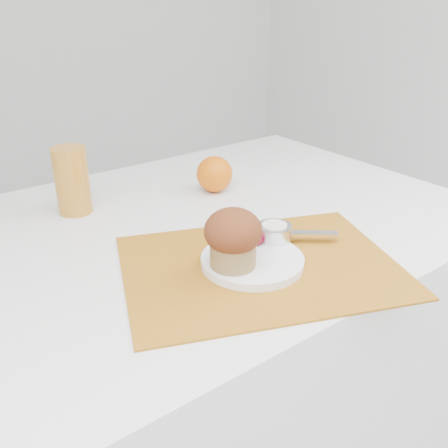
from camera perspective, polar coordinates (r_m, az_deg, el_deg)
table at (r=1.22m, az=-3.41°, el=-16.21°), size 1.20×0.80×0.75m
placemat at (r=0.85m, az=4.14°, el=-4.79°), size 0.55×0.49×0.00m
plate at (r=0.85m, az=3.25°, el=-4.21°), size 0.19×0.19×0.01m
ramekin at (r=0.90m, az=5.76°, el=-0.94°), size 0.08×0.08×0.03m
cream at (r=0.90m, az=5.79°, el=-0.18°), size 0.06×0.06×0.01m
raspberry_near at (r=0.88m, az=2.39°, el=-2.04°), size 0.02×0.02×0.02m
raspberry_far at (r=0.88m, az=3.81°, el=-1.87°), size 0.02×0.02×0.02m
butter_knife at (r=0.93m, az=6.39°, el=-1.04°), size 0.18×0.15×0.01m
orange at (r=1.16m, az=-1.10°, el=5.72°), size 0.08×0.08×0.08m
juice_glass at (r=1.08m, az=-16.98°, el=4.77°), size 0.09×0.09×0.14m
muffin at (r=0.80m, az=1.03°, el=-1.50°), size 0.09×0.09×0.10m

